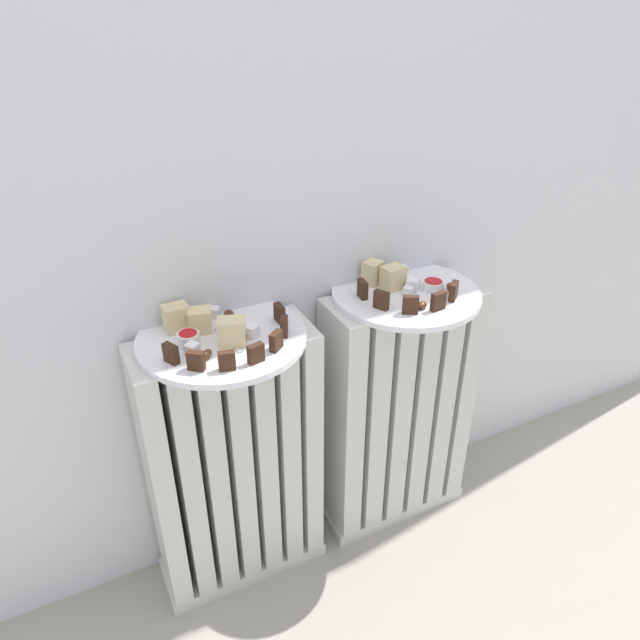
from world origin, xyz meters
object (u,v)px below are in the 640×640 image
(plate_left, at_px, (222,337))
(jam_bowl_right, at_px, (433,285))
(jam_bowl_left, at_px, (189,338))
(fork, at_px, (228,337))
(radiator_right, at_px, (396,411))
(radiator_left, at_px, (234,465))
(plate_right, at_px, (406,293))

(plate_left, bearing_deg, jam_bowl_right, -2.54)
(jam_bowl_left, bearing_deg, fork, -6.30)
(radiator_right, bearing_deg, plate_left, 180.00)
(radiator_left, xyz_separation_m, jam_bowl_left, (-0.06, -0.01, 0.33))
(radiator_left, xyz_separation_m, jam_bowl_right, (0.45, -0.02, 0.33))
(plate_right, distance_m, fork, 0.39)
(plate_right, xyz_separation_m, fork, (-0.39, -0.02, 0.01))
(jam_bowl_left, relative_size, jam_bowl_right, 0.86)
(radiator_right, relative_size, jam_bowl_right, 13.26)
(plate_left, height_order, jam_bowl_right, jam_bowl_right)
(fork, bearing_deg, radiator_left, 111.38)
(radiator_right, height_order, jam_bowl_left, jam_bowl_left)
(jam_bowl_right, bearing_deg, jam_bowl_left, 178.71)
(jam_bowl_left, bearing_deg, plate_left, 7.76)
(fork, bearing_deg, radiator_right, 2.34)
(plate_right, relative_size, fork, 3.16)
(radiator_right, xyz_separation_m, plate_left, (-0.40, 0.00, 0.31))
(jam_bowl_left, bearing_deg, radiator_right, 1.05)
(plate_left, relative_size, plate_right, 1.00)
(radiator_left, distance_m, plate_right, 0.51)
(jam_bowl_left, bearing_deg, radiator_left, 7.76)
(fork, bearing_deg, plate_right, 2.34)
(radiator_left, xyz_separation_m, plate_left, (-0.00, 0.00, 0.31))
(jam_bowl_right, relative_size, fork, 0.46)
(radiator_left, xyz_separation_m, fork, (0.01, -0.02, 0.32))
(radiator_right, relative_size, plate_left, 1.94)
(plate_left, xyz_separation_m, jam_bowl_left, (-0.06, -0.01, 0.02))
(radiator_left, height_order, radiator_right, same)
(radiator_left, height_order, plate_left, plate_left)
(radiator_left, height_order, jam_bowl_left, jam_bowl_left)
(radiator_left, bearing_deg, jam_bowl_left, -172.24)
(radiator_left, bearing_deg, plate_right, 0.00)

